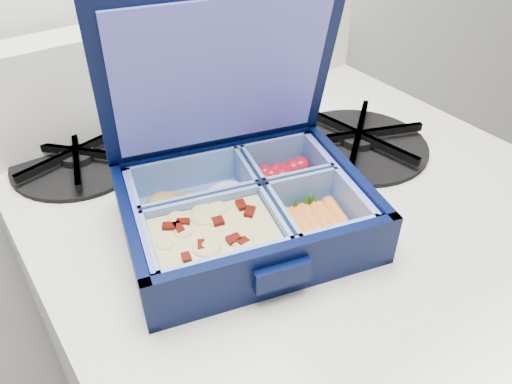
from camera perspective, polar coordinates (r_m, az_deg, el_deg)
bento_box at (r=0.50m, az=-1.25°, el=-2.12°), size 0.28×0.24×0.06m
burner_grate at (r=0.66m, az=11.58°, el=6.04°), size 0.23×0.23×0.03m
burner_grate_rear at (r=0.65m, az=-19.74°, el=3.83°), size 0.19×0.19×0.02m
fork at (r=0.64m, az=-1.29°, el=4.58°), size 0.09×0.15×0.01m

